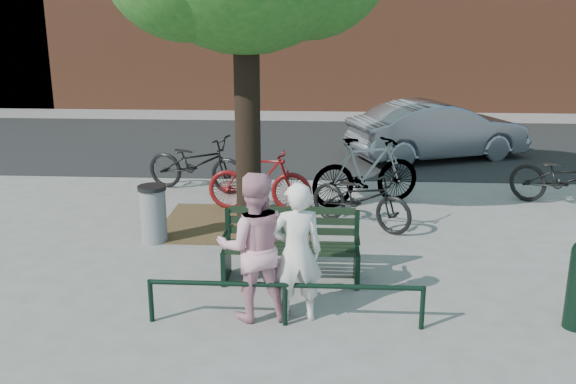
# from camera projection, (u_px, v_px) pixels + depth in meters

# --- Properties ---
(ground) EXTENTS (90.00, 90.00, 0.00)m
(ground) POSITION_uv_depth(u_px,v_px,m) (291.00, 281.00, 8.28)
(ground) COLOR gray
(ground) RESTS_ON ground
(dirt_pit) EXTENTS (2.40, 2.00, 0.02)m
(dirt_pit) POSITION_uv_depth(u_px,v_px,m) (237.00, 223.00, 10.45)
(dirt_pit) COLOR brown
(dirt_pit) RESTS_ON ground
(road) EXTENTS (40.00, 7.00, 0.01)m
(road) POSITION_uv_depth(u_px,v_px,m) (309.00, 145.00, 16.43)
(road) COLOR black
(road) RESTS_ON ground
(park_bench) EXTENTS (1.74, 0.54, 0.97)m
(park_bench) POSITION_uv_depth(u_px,v_px,m) (291.00, 244.00, 8.23)
(park_bench) COLOR black
(park_bench) RESTS_ON ground
(guard_railing) EXTENTS (3.06, 0.06, 0.51)m
(guard_railing) POSITION_uv_depth(u_px,v_px,m) (285.00, 292.00, 7.02)
(guard_railing) COLOR black
(guard_railing) RESTS_ON ground
(person_left) EXTENTS (0.65, 0.50, 1.61)m
(person_left) POSITION_uv_depth(u_px,v_px,m) (297.00, 253.00, 7.05)
(person_left) COLOR silver
(person_left) RESTS_ON ground
(person_right) EXTENTS (0.92, 0.77, 1.70)m
(person_right) POSITION_uv_depth(u_px,v_px,m) (254.00, 247.00, 7.10)
(person_right) COLOR #D290A1
(person_right) RESTS_ON ground
(litter_bin) EXTENTS (0.42, 0.42, 0.87)m
(litter_bin) POSITION_uv_depth(u_px,v_px,m) (153.00, 214.00, 9.55)
(litter_bin) COLOR gray
(litter_bin) RESTS_ON ground
(bicycle_a) EXTENTS (2.16, 1.26, 1.07)m
(bicycle_a) POSITION_uv_depth(u_px,v_px,m) (196.00, 163.00, 12.22)
(bicycle_a) COLOR black
(bicycle_a) RESTS_ON ground
(bicycle_b) EXTENTS (1.85, 0.68, 1.09)m
(bicycle_b) POSITION_uv_depth(u_px,v_px,m) (260.00, 180.00, 10.99)
(bicycle_b) COLOR #600D0F
(bicycle_b) RESTS_ON ground
(bicycle_c) EXTENTS (1.86, 1.54, 0.96)m
(bicycle_c) POSITION_uv_depth(u_px,v_px,m) (361.00, 198.00, 10.20)
(bicycle_c) COLOR black
(bicycle_c) RESTS_ON ground
(bicycle_d) EXTENTS (2.11, 1.30, 1.23)m
(bicycle_d) POSITION_uv_depth(u_px,v_px,m) (366.00, 171.00, 11.31)
(bicycle_d) COLOR gray
(bicycle_d) RESTS_ON ground
(bicycle_e) EXTENTS (2.01, 1.86, 1.07)m
(bicycle_e) POSITION_uv_depth(u_px,v_px,m) (567.00, 179.00, 11.09)
(bicycle_e) COLOR black
(bicycle_e) RESTS_ON ground
(parked_car) EXTENTS (4.33, 2.81, 1.35)m
(parked_car) POSITION_uv_depth(u_px,v_px,m) (438.00, 131.00, 14.71)
(parked_car) COLOR slate
(parked_car) RESTS_ON ground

